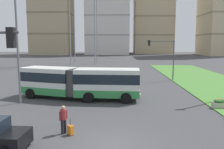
# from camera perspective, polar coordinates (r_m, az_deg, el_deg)

# --- Properties ---
(ground_plane) EXTENTS (260.00, 260.00, 0.00)m
(ground_plane) POSITION_cam_1_polar(r_m,az_deg,el_deg) (13.36, -0.04, -16.37)
(ground_plane) COLOR #424244
(articulated_bus) EXTENTS (12.01, 4.70, 3.00)m
(articulated_bus) POSITION_cam_1_polar(r_m,az_deg,el_deg) (23.21, -7.93, -1.81)
(articulated_bus) COLOR silver
(articulated_bus) RESTS_ON ground
(pedestrian_crossing) EXTENTS (0.43, 0.45, 1.74)m
(pedestrian_crossing) POSITION_cam_1_polar(r_m,az_deg,el_deg) (14.65, -11.64, -10.14)
(pedestrian_crossing) COLOR black
(pedestrian_crossing) RESTS_ON ground
(rolling_suitcase) EXTENTS (0.43, 0.42, 0.97)m
(rolling_suitcase) POSITION_cam_1_polar(r_m,az_deg,el_deg) (14.60, -9.98, -13.02)
(rolling_suitcase) COLOR orange
(rolling_suitcase) RESTS_ON ground
(flower_planter_2) EXTENTS (1.10, 0.56, 0.74)m
(flower_planter_2) POSITION_cam_1_polar(r_m,az_deg,el_deg) (21.74, 24.41, -6.38)
(flower_planter_2) COLOR #B7AD9E
(flower_planter_2) RESTS_ON grass_median
(traffic_light_far_right) EXTENTS (3.94, 0.28, 5.82)m
(traffic_light_far_right) POSITION_cam_1_polar(r_m,az_deg,el_deg) (34.90, 12.57, 5.15)
(traffic_light_far_right) COLOR #474C51
(traffic_light_far_right) RESTS_ON ground
(streetlight_left) EXTENTS (0.70, 0.28, 9.84)m
(streetlight_left) POSITION_cam_1_polar(r_m,az_deg,el_deg) (22.51, -21.84, 6.93)
(streetlight_left) COLOR slate
(streetlight_left) RESTS_ON ground
(apartment_tower_west) EXTENTS (17.85, 15.40, 36.40)m
(apartment_tower_west) POSITION_cam_1_polar(r_m,az_deg,el_deg) (115.51, -14.32, 13.78)
(apartment_tower_west) COLOR tan
(apartment_tower_west) RESTS_ON ground
(apartment_tower_centre) EXTENTS (19.37, 16.93, 53.88)m
(apartment_tower_centre) POSITION_cam_1_polar(r_m,az_deg,el_deg) (127.75, 9.93, 17.24)
(apartment_tower_centre) COLOR beige
(apartment_tower_centre) RESTS_ON ground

